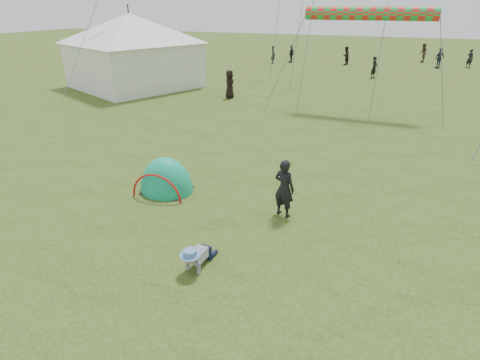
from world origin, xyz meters
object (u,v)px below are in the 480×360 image
at_px(crawling_toddler, 197,256).
at_px(popup_tent, 167,190).
at_px(standing_adult, 284,188).
at_px(event_marquee, 133,49).

relative_size(crawling_toddler, popup_tent, 0.37).
distance_m(crawling_toddler, popup_tent, 3.94).
bearing_deg(crawling_toddler, popup_tent, 136.54).
bearing_deg(standing_adult, popup_tent, 15.54).
bearing_deg(standing_adult, crawling_toddler, 85.88).
relative_size(popup_tent, standing_adult, 1.33).
distance_m(popup_tent, event_marquee, 16.99).
distance_m(crawling_toddler, standing_adult, 3.10).
relative_size(crawling_toddler, standing_adult, 0.49).
distance_m(crawling_toddler, event_marquee, 20.84).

